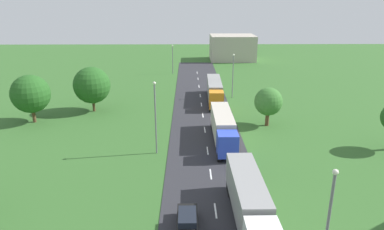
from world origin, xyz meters
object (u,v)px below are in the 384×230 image
(truck_second, at_px, (223,126))
(lamppost_third, at_px, (233,74))
(truck_lead, at_px, (249,201))
(distant_building, at_px, (232,48))
(car_second, at_px, (187,221))
(truck_third, at_px, (215,90))
(lamppost_fourth, at_px, (173,58))
(tree_maple, at_px, (268,102))
(lamppost_second, at_px, (155,115))
(lamppost_lead, at_px, (327,230))
(tree_oak, at_px, (31,94))
(tree_ash, at_px, (92,85))

(truck_second, bearing_deg, lamppost_third, 79.76)
(truck_lead, distance_m, distant_building, 85.23)
(truck_second, height_order, car_second, truck_second)
(truck_lead, xyz_separation_m, truck_third, (-0.09, 38.00, -0.04))
(lamppost_fourth, bearing_deg, car_second, -86.65)
(truck_third, bearing_deg, tree_maple, -62.88)
(lamppost_second, bearing_deg, lamppost_lead, -61.14)
(truck_lead, bearing_deg, distant_building, 83.99)
(lamppost_second, xyz_separation_m, tree_maple, (15.95, 9.80, -1.29))
(car_second, height_order, tree_oak, tree_oak)
(lamppost_second, bearing_deg, lamppost_third, 63.83)
(truck_second, bearing_deg, lamppost_lead, -81.92)
(truck_lead, relative_size, truck_third, 0.87)
(truck_lead, xyz_separation_m, lamppost_third, (3.54, 40.16, 2.53))
(lamppost_lead, height_order, tree_ash, lamppost_lead)
(truck_lead, bearing_deg, tree_oak, 137.88)
(truck_second, distance_m, car_second, 19.46)
(truck_second, xyz_separation_m, tree_ash, (-20.79, 13.73, 2.40))
(car_second, xyz_separation_m, distant_building, (14.13, 85.47, 2.97))
(tree_ash, distance_m, distant_building, 60.91)
(truck_third, height_order, lamppost_third, lamppost_third)
(lamppost_second, bearing_deg, tree_oak, 149.59)
(lamppost_second, relative_size, lamppost_third, 1.07)
(lamppost_fourth, xyz_separation_m, tree_oak, (-20.18, -36.97, 0.41))
(lamppost_second, bearing_deg, tree_maple, 31.57)
(lamppost_third, relative_size, distant_building, 0.62)
(lamppost_fourth, bearing_deg, tree_oak, -118.63)
(truck_lead, distance_m, tree_maple, 25.36)
(truck_second, height_order, truck_third, truck_second)
(car_second, distance_m, lamppost_lead, 11.70)
(truck_second, xyz_separation_m, lamppost_second, (-8.60, -3.54, 2.87))
(tree_oak, xyz_separation_m, distant_building, (38.06, 58.39, -0.71))
(tree_ash, height_order, distant_building, distant_building)
(car_second, relative_size, tree_oak, 0.59)
(lamppost_third, bearing_deg, lamppost_second, -116.17)
(truck_lead, height_order, tree_oak, tree_oak)
(truck_lead, bearing_deg, tree_ash, 123.71)
(tree_maple, bearing_deg, lamppost_second, -148.43)
(truck_second, relative_size, tree_oak, 1.73)
(truck_lead, distance_m, tree_ash, 38.34)
(truck_third, height_order, lamppost_fourth, lamppost_fourth)
(car_second, bearing_deg, tree_maple, 64.23)
(truck_third, distance_m, lamppost_third, 4.94)
(lamppost_fourth, bearing_deg, lamppost_lead, -80.28)
(truck_third, xyz_separation_m, tree_oak, (-29.05, -11.65, 2.39))
(truck_third, bearing_deg, distant_building, 79.09)
(truck_lead, xyz_separation_m, tree_ash, (-21.23, 31.83, 2.37))
(lamppost_second, bearing_deg, truck_second, 22.39)
(truck_second, bearing_deg, truck_lead, -88.58)
(lamppost_fourth, relative_size, distant_building, 0.54)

